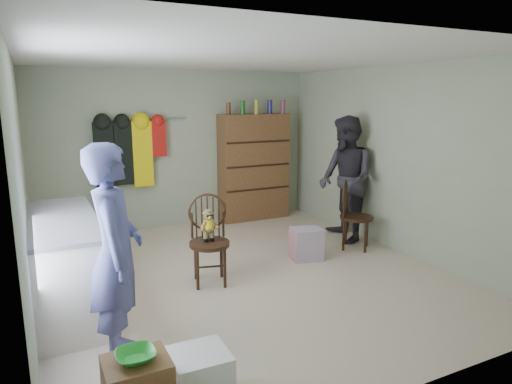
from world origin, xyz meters
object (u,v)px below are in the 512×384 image
counter (65,263)px  chair_front (209,234)px  dresser (254,167)px  chair_far (353,212)px

counter → chair_front: (1.51, 0.00, 0.10)m
counter → chair_front: size_ratio=1.84×
dresser → counter: bearing=-144.3°
counter → dresser: 3.96m
chair_far → chair_front: bearing=140.0°
chair_far → dresser: bearing=57.7°
dresser → chair_front: bearing=-126.4°
counter → chair_front: 1.51m
counter → dresser: size_ratio=0.91×
counter → chair_far: bearing=3.6°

